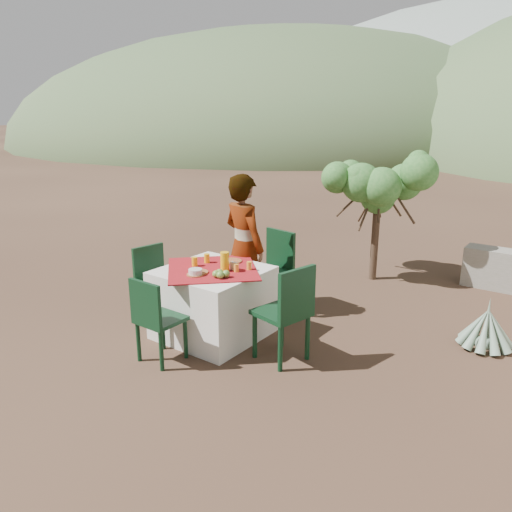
{
  "coord_description": "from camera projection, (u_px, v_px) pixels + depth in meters",
  "views": [
    {
      "loc": [
        3.91,
        -3.83,
        2.37
      ],
      "look_at": [
        0.84,
        0.35,
        0.85
      ],
      "focal_mm": 35.0,
      "sensor_mm": 36.0,
      "label": 1
    }
  ],
  "objects": [
    {
      "name": "ground",
      "position": [
        181.0,
        321.0,
        5.85
      ],
      "size": [
        160.0,
        160.0,
        0.0
      ],
      "primitive_type": "plane",
      "color": "#332117",
      "rests_on": "ground"
    },
    {
      "name": "table",
      "position": [
        213.0,
        302.0,
        5.39
      ],
      "size": [
        1.3,
        1.3,
        0.76
      ],
      "color": "white",
      "rests_on": "ground"
    },
    {
      "name": "chair_far",
      "position": [
        274.0,
        266.0,
        6.12
      ],
      "size": [
        0.51,
        0.51,
        0.97
      ],
      "rotation": [
        0.0,
        0.0,
        -0.15
      ],
      "color": "black",
      "rests_on": "ground"
    },
    {
      "name": "chair_near",
      "position": [
        155.0,
        317.0,
        4.76
      ],
      "size": [
        0.4,
        0.4,
        0.86
      ],
      "rotation": [
        0.0,
        0.0,
        3.13
      ],
      "color": "black",
      "rests_on": "ground"
    },
    {
      "name": "chair_left",
      "position": [
        155.0,
        280.0,
        5.78
      ],
      "size": [
        0.46,
        0.46,
        0.88
      ],
      "rotation": [
        0.0,
        0.0,
        1.41
      ],
      "color": "black",
      "rests_on": "ground"
    },
    {
      "name": "chair_right",
      "position": [
        288.0,
        310.0,
        4.76
      ],
      "size": [
        0.54,
        0.54,
        0.98
      ],
      "rotation": [
        0.0,
        0.0,
        4.49
      ],
      "color": "black",
      "rests_on": "ground"
    },
    {
      "name": "person",
      "position": [
        244.0,
        246.0,
        5.81
      ],
      "size": [
        0.71,
        0.56,
        1.69
      ],
      "primitive_type": "imported",
      "rotation": [
        0.0,
        0.0,
        2.87
      ],
      "color": "#8C6651",
      "rests_on": "ground"
    },
    {
      "name": "shrub_tree",
      "position": [
        383.0,
        191.0,
        6.96
      ],
      "size": [
        1.38,
        1.36,
        1.63
      ],
      "color": "#462F23",
      "rests_on": "ground"
    },
    {
      "name": "agave",
      "position": [
        486.0,
        329.0,
        5.15
      ],
      "size": [
        0.56,
        0.57,
        0.6
      ],
      "rotation": [
        0.0,
        0.0,
        0.38
      ],
      "color": "gray",
      "rests_on": "ground"
    },
    {
      "name": "hill_near_left",
      "position": [
        285.0,
        142.0,
        39.28
      ],
      "size": [
        40.0,
        40.0,
        16.0
      ],
      "primitive_type": "ellipsoid",
      "color": "#324C2B",
      "rests_on": "ground"
    },
    {
      "name": "plate_far",
      "position": [
        231.0,
        261.0,
        5.52
      ],
      "size": [
        0.24,
        0.24,
        0.01
      ],
      "primitive_type": "cylinder",
      "color": "brown",
      "rests_on": "table"
    },
    {
      "name": "plate_near",
      "position": [
        198.0,
        272.0,
        5.14
      ],
      "size": [
        0.21,
        0.21,
        0.01
      ],
      "primitive_type": "cylinder",
      "color": "brown",
      "rests_on": "table"
    },
    {
      "name": "glass_far",
      "position": [
        207.0,
        258.0,
        5.47
      ],
      "size": [
        0.06,
        0.06,
        0.1
      ],
      "primitive_type": "cylinder",
      "color": "#F5B00F",
      "rests_on": "table"
    },
    {
      "name": "glass_near",
      "position": [
        195.0,
        262.0,
        5.35
      ],
      "size": [
        0.06,
        0.06,
        0.1
      ],
      "primitive_type": "cylinder",
      "color": "#F5B00F",
      "rests_on": "table"
    },
    {
      "name": "juice_pitcher",
      "position": [
        225.0,
        262.0,
        5.18
      ],
      "size": [
        0.09,
        0.09,
        0.2
      ],
      "primitive_type": "cylinder",
      "color": "#F5B00F",
      "rests_on": "table"
    },
    {
      "name": "bowl_plate",
      "position": [
        195.0,
        274.0,
        5.07
      ],
      "size": [
        0.18,
        0.18,
        0.01
      ],
      "primitive_type": "cylinder",
      "color": "brown",
      "rests_on": "table"
    },
    {
      "name": "white_bowl",
      "position": [
        195.0,
        272.0,
        5.06
      ],
      "size": [
        0.14,
        0.14,
        0.05
      ],
      "primitive_type": "cylinder",
      "color": "silver",
      "rests_on": "bowl_plate"
    },
    {
      "name": "jar_left",
      "position": [
        236.0,
        268.0,
        5.17
      ],
      "size": [
        0.05,
        0.05,
        0.08
      ],
      "primitive_type": "cylinder",
      "color": "orange",
      "rests_on": "table"
    },
    {
      "name": "jar_right",
      "position": [
        249.0,
        266.0,
        5.24
      ],
      "size": [
        0.05,
        0.05,
        0.09
      ],
      "primitive_type": "cylinder",
      "color": "orange",
      "rests_on": "table"
    },
    {
      "name": "napkin_holder",
      "position": [
        234.0,
        266.0,
        5.23
      ],
      "size": [
        0.07,
        0.04,
        0.08
      ],
      "primitive_type": "cube",
      "rotation": [
        0.0,
        0.0,
        0.03
      ],
      "color": "silver",
      "rests_on": "table"
    },
    {
      "name": "fruit_cluster",
      "position": [
        221.0,
        274.0,
        4.99
      ],
      "size": [
        0.15,
        0.14,
        0.08
      ],
      "color": "olive",
      "rests_on": "table"
    }
  ]
}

